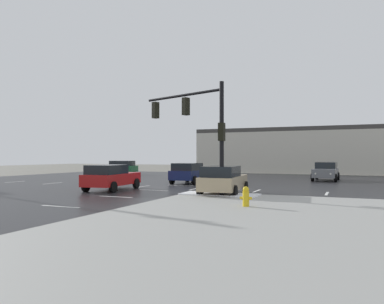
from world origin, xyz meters
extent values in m
plane|color=slate|center=(0.00, 0.00, 0.00)|extent=(120.00, 120.00, 0.00)
cube|color=#232326|center=(0.00, 0.00, 0.01)|extent=(44.00, 44.00, 0.02)
cube|color=white|center=(5.00, -4.00, 0.17)|extent=(4.00, 1.60, 0.06)
cube|color=silver|center=(0.00, -10.00, 0.02)|extent=(2.00, 0.15, 0.01)
cube|color=silver|center=(0.00, -6.00, 0.02)|extent=(2.00, 0.15, 0.01)
cube|color=silver|center=(0.00, -2.00, 0.02)|extent=(2.00, 0.15, 0.01)
cube|color=silver|center=(0.00, 2.00, 0.02)|extent=(2.00, 0.15, 0.01)
cube|color=silver|center=(0.00, 6.00, 0.02)|extent=(2.00, 0.15, 0.01)
cube|color=silver|center=(0.00, 10.00, 0.02)|extent=(2.00, 0.15, 0.01)
cube|color=silver|center=(0.00, 14.00, 0.02)|extent=(2.00, 0.15, 0.01)
cube|color=silver|center=(0.00, 18.00, 0.02)|extent=(2.00, 0.15, 0.01)
cube|color=silver|center=(-14.00, 0.00, 0.02)|extent=(0.15, 2.00, 0.01)
cube|color=silver|center=(-10.00, 0.00, 0.02)|extent=(0.15, 2.00, 0.01)
cube|color=silver|center=(-6.00, 0.00, 0.02)|extent=(0.15, 2.00, 0.01)
cube|color=silver|center=(-2.00, 0.00, 0.02)|extent=(0.15, 2.00, 0.01)
cube|color=silver|center=(2.00, 0.00, 0.02)|extent=(0.15, 2.00, 0.01)
cube|color=silver|center=(6.00, 0.00, 0.02)|extent=(0.15, 2.00, 0.01)
cube|color=silver|center=(10.00, 0.00, 0.02)|extent=(0.15, 2.00, 0.01)
cube|color=silver|center=(3.50, -4.00, 0.02)|extent=(0.45, 7.00, 0.01)
cylinder|color=black|center=(5.31, -4.60, 3.00)|extent=(0.22, 0.22, 5.72)
cylinder|color=black|center=(2.73, -3.69, 5.46)|extent=(5.20, 1.96, 0.14)
cube|color=black|center=(2.99, -3.78, 4.84)|extent=(0.38, 0.43, 0.95)
sphere|color=#19D833|center=(2.84, -3.72, 5.12)|extent=(0.20, 0.20, 0.20)
cube|color=black|center=(0.67, -2.95, 4.84)|extent=(0.38, 0.43, 0.95)
sphere|color=#19D833|center=(0.52, -2.90, 5.12)|extent=(0.20, 0.20, 0.20)
cube|color=black|center=(5.31, -4.60, 3.34)|extent=(0.28, 0.36, 0.90)
cylinder|color=gold|center=(7.37, -7.77, 0.44)|extent=(0.26, 0.26, 0.60)
sphere|color=gold|center=(7.37, -7.77, 0.81)|extent=(0.25, 0.25, 0.25)
cylinder|color=gold|center=(7.19, -7.77, 0.47)|extent=(0.12, 0.11, 0.11)
cylinder|color=gold|center=(7.55, -7.77, 0.47)|extent=(0.12, 0.11, 0.11)
cube|color=beige|center=(4.56, 26.56, 2.56)|extent=(23.49, 8.00, 5.12)
cube|color=#3F3D3A|center=(4.56, 26.56, 5.37)|extent=(23.49, 8.00, 0.50)
cube|color=#B21919|center=(-2.42, -2.87, 0.70)|extent=(2.28, 4.67, 0.70)
cube|color=black|center=(-2.35, -3.54, 1.33)|extent=(1.92, 2.64, 0.55)
cylinder|color=black|center=(-3.49, -1.45, 0.35)|extent=(0.29, 0.68, 0.66)
cylinder|color=black|center=(-1.70, -1.25, 0.35)|extent=(0.29, 0.68, 0.66)
cylinder|color=black|center=(-3.15, -4.49, 0.35)|extent=(0.29, 0.68, 0.66)
cylinder|color=black|center=(-1.36, -4.30, 0.35)|extent=(0.29, 0.68, 0.66)
sphere|color=white|center=(-3.24, -0.75, 0.70)|extent=(0.18, 0.18, 0.18)
sphere|color=white|center=(-2.09, -0.62, 0.70)|extent=(0.18, 0.18, 0.18)
cube|color=#141E47|center=(-0.24, 4.42, 0.70)|extent=(1.92, 4.55, 0.70)
cube|color=black|center=(-0.22, 3.74, 1.33)|extent=(1.72, 2.52, 0.55)
cylinder|color=black|center=(-1.18, 5.92, 0.35)|extent=(0.24, 0.67, 0.66)
cylinder|color=black|center=(0.62, 5.97, 0.35)|extent=(0.24, 0.67, 0.66)
cylinder|color=black|center=(-1.10, 2.87, 0.35)|extent=(0.24, 0.67, 0.66)
cylinder|color=black|center=(0.70, 2.91, 0.35)|extent=(0.24, 0.67, 0.66)
sphere|color=white|center=(-0.88, 6.60, 0.70)|extent=(0.18, 0.18, 0.18)
sphere|color=white|center=(0.27, 6.63, 0.70)|extent=(0.18, 0.18, 0.18)
cube|color=slate|center=(9.33, 11.69, 0.70)|extent=(1.98, 4.57, 0.70)
cube|color=black|center=(9.36, 12.36, 1.33)|extent=(1.76, 2.54, 0.55)
cylinder|color=black|center=(10.17, 10.12, 0.35)|extent=(0.25, 0.67, 0.66)
cylinder|color=black|center=(8.37, 10.19, 0.35)|extent=(0.25, 0.67, 0.66)
cylinder|color=black|center=(10.29, 13.18, 0.35)|extent=(0.25, 0.67, 0.66)
cylinder|color=black|center=(8.49, 13.25, 0.35)|extent=(0.25, 0.67, 0.66)
sphere|color=white|center=(9.81, 9.46, 0.70)|extent=(0.18, 0.18, 0.18)
sphere|color=white|center=(8.66, 9.51, 0.70)|extent=(0.18, 0.18, 0.18)
cube|color=#195933|center=(-13.27, 13.40, 0.70)|extent=(4.60, 2.06, 0.70)
cube|color=black|center=(-12.59, 13.44, 1.33)|extent=(2.57, 1.80, 0.55)
cylinder|color=black|center=(-14.74, 12.41, 0.35)|extent=(0.67, 0.26, 0.66)
cylinder|color=black|center=(-14.85, 14.21, 0.35)|extent=(0.67, 0.26, 0.66)
cylinder|color=black|center=(-11.69, 12.59, 0.35)|extent=(0.67, 0.26, 0.66)
cylinder|color=black|center=(-11.79, 14.39, 0.35)|extent=(0.67, 0.26, 0.66)
sphere|color=white|center=(-15.43, 12.70, 0.70)|extent=(0.18, 0.18, 0.18)
sphere|color=white|center=(-15.50, 13.85, 0.70)|extent=(0.18, 0.18, 0.18)
cube|color=tan|center=(4.86, -2.85, 0.70)|extent=(2.17, 4.63, 0.70)
cube|color=black|center=(4.92, -3.53, 1.33)|extent=(1.86, 2.60, 0.55)
cylinder|color=black|center=(3.84, -1.40, 0.35)|extent=(0.27, 0.68, 0.66)
cylinder|color=black|center=(5.63, -1.25, 0.35)|extent=(0.27, 0.68, 0.66)
cylinder|color=black|center=(4.09, -4.45, 0.35)|extent=(0.27, 0.68, 0.66)
cylinder|color=black|center=(5.89, -4.30, 0.35)|extent=(0.27, 0.68, 0.66)
sphere|color=white|center=(4.10, -0.71, 0.70)|extent=(0.18, 0.18, 0.18)
sphere|color=white|center=(5.25, -0.61, 0.70)|extent=(0.18, 0.18, 0.18)
camera|label=1|loc=(11.10, -22.03, 2.14)|focal=34.43mm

